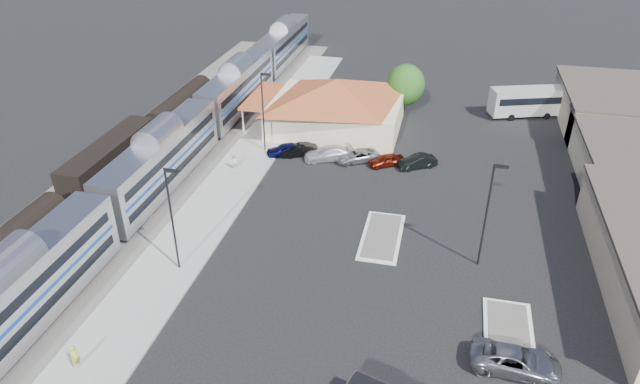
# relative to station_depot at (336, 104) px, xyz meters

# --- Properties ---
(ground) EXTENTS (280.00, 280.00, 0.00)m
(ground) POSITION_rel_station_depot_xyz_m (4.56, -24.00, -3.13)
(ground) COLOR black
(ground) RESTS_ON ground
(railbed) EXTENTS (16.00, 100.00, 0.12)m
(railbed) POSITION_rel_station_depot_xyz_m (-16.44, -16.00, -3.07)
(railbed) COLOR #4C4944
(railbed) RESTS_ON ground
(platform) EXTENTS (5.50, 92.00, 0.18)m
(platform) POSITION_rel_station_depot_xyz_m (-7.44, -18.00, -3.04)
(platform) COLOR gray
(platform) RESTS_ON ground
(passenger_train) EXTENTS (3.00, 104.00, 5.55)m
(passenger_train) POSITION_rel_station_depot_xyz_m (-13.44, -18.16, -0.26)
(passenger_train) COLOR silver
(passenger_train) RESTS_ON ground
(freight_cars) EXTENTS (2.80, 46.00, 4.00)m
(freight_cars) POSITION_rel_station_depot_xyz_m (-19.44, -17.64, -1.21)
(freight_cars) COLOR black
(freight_cars) RESTS_ON ground
(station_depot) EXTENTS (18.35, 12.24, 6.20)m
(station_depot) POSITION_rel_station_depot_xyz_m (0.00, 0.00, 0.00)
(station_depot) COLOR beige
(station_depot) RESTS_ON ground
(traffic_island_south) EXTENTS (3.30, 7.50, 0.21)m
(traffic_island_south) POSITION_rel_station_depot_xyz_m (8.56, -22.00, -3.03)
(traffic_island_south) COLOR silver
(traffic_island_south) RESTS_ON ground
(traffic_island_north) EXTENTS (3.30, 7.50, 0.21)m
(traffic_island_north) POSITION_rel_station_depot_xyz_m (18.56, -32.00, -3.03)
(traffic_island_north) COLOR silver
(traffic_island_north) RESTS_ON ground
(lamp_plat_s) EXTENTS (1.08, 0.25, 9.00)m
(lamp_plat_s) POSITION_rel_station_depot_xyz_m (-6.34, -30.00, 2.21)
(lamp_plat_s) COLOR black
(lamp_plat_s) RESTS_ON ground
(lamp_plat_n) EXTENTS (1.08, 0.25, 9.00)m
(lamp_plat_n) POSITION_rel_station_depot_xyz_m (-6.34, -8.00, 2.21)
(lamp_plat_n) COLOR black
(lamp_plat_n) RESTS_ON ground
(lamp_lot) EXTENTS (1.08, 0.25, 9.00)m
(lamp_lot) POSITION_rel_station_depot_xyz_m (16.66, -24.00, 2.21)
(lamp_lot) COLOR black
(lamp_lot) RESTS_ON ground
(tree_depot) EXTENTS (4.71, 4.71, 6.63)m
(tree_depot) POSITION_rel_station_depot_xyz_m (7.56, 6.00, 0.89)
(tree_depot) COLOR #382314
(tree_depot) RESTS_ON ground
(suv) EXTENTS (5.73, 2.86, 1.56)m
(suv) POSITION_rel_station_depot_xyz_m (18.71, -34.77, -2.35)
(suv) COLOR gray
(suv) RESTS_ON ground
(coach_bus) EXTENTS (11.75, 6.17, 3.71)m
(coach_bus) POSITION_rel_station_depot_xyz_m (23.69, 9.41, -0.99)
(coach_bus) COLOR silver
(coach_bus) RESTS_ON ground
(person_a) EXTENTS (0.58, 0.72, 1.71)m
(person_a) POSITION_rel_station_depot_xyz_m (-8.21, -40.97, -2.09)
(person_a) COLOR #B1BB3A
(person_a) RESTS_ON platform
(person_b) EXTENTS (0.80, 0.94, 1.71)m
(person_b) POSITION_rel_station_depot_xyz_m (-8.21, -13.16, -2.10)
(person_b) COLOR white
(person_b) RESTS_ON platform
(parked_car_a) EXTENTS (4.35, 3.24, 1.38)m
(parked_car_a) POSITION_rel_station_depot_xyz_m (-3.94, -8.54, -2.44)
(parked_car_a) COLOR #0D1043
(parked_car_a) RESTS_ON ground
(parked_car_b) EXTENTS (4.23, 3.00, 1.32)m
(parked_car_b) POSITION_rel_station_depot_xyz_m (-2.41, -8.24, -2.47)
(parked_car_b) COLOR black
(parked_car_b) RESTS_ON ground
(parked_car_c) EXTENTS (5.48, 4.00, 1.48)m
(parked_car_c) POSITION_rel_station_depot_xyz_m (0.79, -8.54, -2.39)
(parked_car_c) COLOR silver
(parked_car_c) RESTS_ON ground
(parked_car_d) EXTENTS (5.08, 4.21, 1.29)m
(parked_car_d) POSITION_rel_station_depot_xyz_m (3.99, -8.24, -2.49)
(parked_car_d) COLOR gray
(parked_car_d) RESTS_ON ground
(parked_car_e) EXTENTS (4.06, 3.21, 1.29)m
(parked_car_e) POSITION_rel_station_depot_xyz_m (7.19, -8.54, -2.48)
(parked_car_e) COLOR maroon
(parked_car_e) RESTS_ON ground
(parked_car_f) EXTENTS (4.35, 3.37, 1.38)m
(parked_car_f) POSITION_rel_station_depot_xyz_m (10.39, -8.24, -2.44)
(parked_car_f) COLOR black
(parked_car_f) RESTS_ON ground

